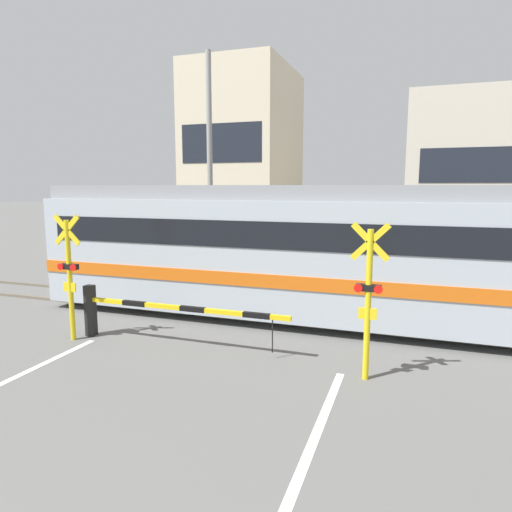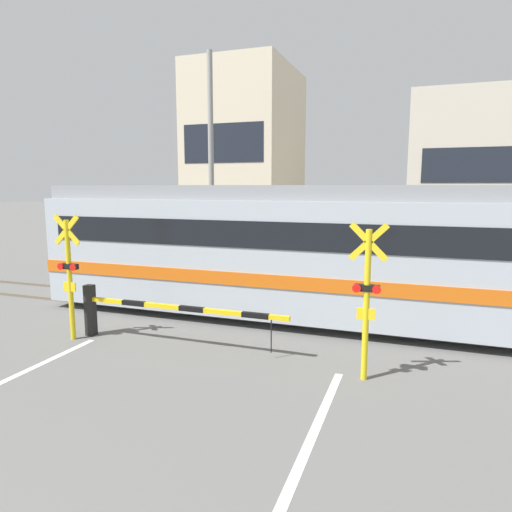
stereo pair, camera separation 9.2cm
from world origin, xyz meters
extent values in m
cube|color=#6B6051|center=(0.00, 11.06, 0.04)|extent=(50.00, 0.10, 0.08)
cube|color=#6B6051|center=(0.00, 12.50, 0.04)|extent=(50.00, 0.10, 0.08)
cube|color=#ADB7C1|center=(5.18, 11.78, 1.66)|extent=(21.84, 2.81, 2.87)
cube|color=gray|center=(5.18, 11.78, 3.28)|extent=(21.63, 2.47, 0.36)
cube|color=orange|center=(5.18, 11.78, 1.23)|extent=(21.87, 2.87, 0.32)
cube|color=black|center=(5.18, 11.78, 2.31)|extent=(20.97, 2.85, 0.64)
cube|color=black|center=(-5.75, 11.78, 2.31)|extent=(0.03, 1.97, 0.80)
cylinder|color=black|center=(-1.59, 11.06, 0.38)|extent=(0.76, 0.12, 0.76)
cylinder|color=black|center=(-1.59, 12.50, 0.38)|extent=(0.76, 0.12, 0.76)
cube|color=black|center=(-3.03, 8.76, 0.60)|extent=(0.20, 0.20, 1.19)
cube|color=yellow|center=(-0.64, 8.76, 0.87)|extent=(4.77, 0.09, 0.09)
cube|color=black|center=(-1.84, 8.76, 0.87)|extent=(0.57, 0.10, 0.10)
cube|color=black|center=(-0.40, 8.76, 0.87)|extent=(0.57, 0.10, 0.10)
cube|color=black|center=(1.03, 8.76, 0.87)|extent=(0.57, 0.10, 0.10)
cylinder|color=black|center=(1.36, 8.76, 0.48)|extent=(0.02, 0.02, 0.69)
cube|color=black|center=(3.03, 14.93, 0.60)|extent=(0.20, 0.20, 1.19)
cube|color=yellow|center=(0.64, 14.93, 0.87)|extent=(4.77, 0.09, 0.09)
cube|color=black|center=(1.84, 14.93, 0.87)|extent=(0.57, 0.10, 0.10)
cube|color=black|center=(0.40, 14.93, 0.87)|extent=(0.57, 0.10, 0.10)
cube|color=black|center=(-1.03, 14.93, 0.87)|extent=(0.57, 0.10, 0.10)
cylinder|color=black|center=(-1.36, 14.93, 0.48)|extent=(0.02, 0.02, 0.69)
cylinder|color=yellow|center=(-3.23, 8.39, 1.35)|extent=(0.11, 0.11, 2.70)
cube|color=yellow|center=(-3.23, 8.39, 2.49)|extent=(0.68, 0.04, 0.68)
cube|color=yellow|center=(-3.23, 8.39, 2.49)|extent=(0.68, 0.04, 0.68)
cube|color=black|center=(-3.23, 8.39, 1.68)|extent=(0.44, 0.12, 0.12)
cylinder|color=red|center=(-3.40, 8.32, 1.68)|extent=(0.15, 0.03, 0.15)
cylinder|color=red|center=(-3.06, 8.32, 1.68)|extent=(0.15, 0.03, 0.15)
cube|color=yellow|center=(-3.23, 8.37, 1.22)|extent=(0.32, 0.03, 0.20)
cylinder|color=yellow|center=(3.23, 8.39, 1.35)|extent=(0.11, 0.11, 2.70)
cube|color=yellow|center=(3.23, 8.39, 2.49)|extent=(0.68, 0.04, 0.68)
cube|color=yellow|center=(3.23, 8.39, 2.49)|extent=(0.68, 0.04, 0.68)
cube|color=black|center=(3.23, 8.39, 1.68)|extent=(0.44, 0.12, 0.12)
cylinder|color=red|center=(3.06, 8.32, 1.68)|extent=(0.15, 0.03, 0.15)
cylinder|color=red|center=(3.40, 8.32, 1.68)|extent=(0.15, 0.03, 0.15)
cube|color=yellow|center=(3.23, 8.37, 1.22)|extent=(0.32, 0.03, 0.20)
cylinder|color=#33384C|center=(-1.23, 16.77, 0.39)|extent=(0.13, 0.13, 0.78)
cylinder|color=#33384C|center=(-1.09, 16.77, 0.39)|extent=(0.13, 0.13, 0.78)
cube|color=#B7B7BC|center=(-1.16, 16.77, 1.08)|extent=(0.38, 0.22, 0.61)
sphere|color=tan|center=(-1.16, 16.77, 1.50)|extent=(0.21, 0.21, 0.21)
cube|color=beige|center=(-6.14, 27.21, 5.20)|extent=(5.53, 7.36, 10.41)
cube|color=#1E232D|center=(-6.14, 23.52, 5.72)|extent=(4.64, 0.03, 2.08)
cube|color=beige|center=(7.31, 27.21, 3.98)|extent=(7.86, 7.36, 7.96)
cube|color=#1E232D|center=(7.31, 23.52, 4.38)|extent=(6.60, 0.03, 1.59)
cylinder|color=gray|center=(-3.98, 17.43, 4.33)|extent=(0.22, 0.22, 8.67)
camera|label=1|loc=(3.93, 0.40, 3.44)|focal=32.00mm
camera|label=2|loc=(4.02, 0.43, 3.44)|focal=32.00mm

